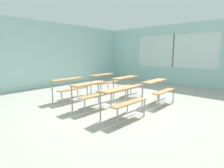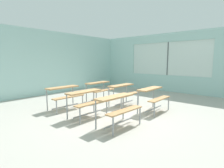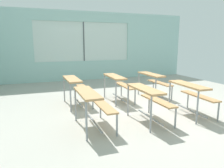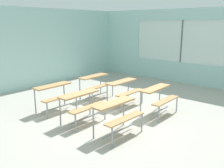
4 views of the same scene
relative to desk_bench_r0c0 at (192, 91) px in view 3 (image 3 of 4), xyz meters
name	(u,v)px [view 3 (image 3 of 4)]	position (x,y,z in m)	size (l,w,h in m)	color
ground	(150,112)	(0.60, 0.71, -0.59)	(10.00, 9.00, 0.05)	#ADA89E
wall_right	(98,47)	(5.60, 0.58, 0.88)	(0.12, 9.00, 3.00)	#A8D1CC
desk_bench_r0c0	(192,91)	(0.00, 0.00, 0.00)	(1.12, 0.63, 0.74)	tan
desk_bench_r0c1	(154,79)	(1.70, -0.04, 0.00)	(1.11, 0.60, 0.74)	tan
desk_bench_r1c0	(149,96)	(-0.02, 1.11, 0.00)	(1.10, 0.59, 0.74)	tan
desk_bench_r1c1	(118,82)	(1.70, 1.12, 0.00)	(1.11, 0.61, 0.74)	tan
desk_bench_r2c0	(93,100)	(0.05, 2.30, 0.00)	(1.10, 0.59, 0.74)	tan
desk_bench_r2c1	(76,85)	(1.69, 2.31, 0.00)	(1.11, 0.61, 0.74)	tan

